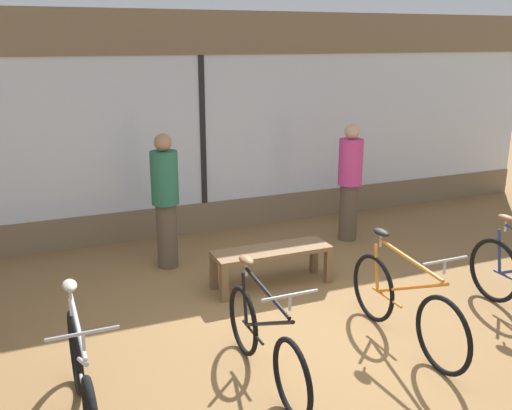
# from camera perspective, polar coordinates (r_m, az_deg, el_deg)

# --- Properties ---
(ground_plane) EXTENTS (24.00, 24.00, 0.00)m
(ground_plane) POSITION_cam_1_polar(r_m,az_deg,el_deg) (5.78, 5.84, -12.93)
(ground_plane) COLOR olive
(shop_back_wall) EXTENTS (12.00, 0.08, 3.20)m
(shop_back_wall) POSITION_cam_1_polar(r_m,az_deg,el_deg) (8.36, -5.42, 8.12)
(shop_back_wall) COLOR #7A664C
(shop_back_wall) RESTS_ON ground_plane
(bicycle_far_left) EXTENTS (0.46, 1.73, 1.03)m
(bicycle_far_left) POSITION_cam_1_polar(r_m,az_deg,el_deg) (4.58, -16.94, -16.57)
(bicycle_far_left) COLOR black
(bicycle_far_left) RESTS_ON ground_plane
(bicycle_left) EXTENTS (0.46, 1.66, 1.01)m
(bicycle_left) POSITION_cam_1_polar(r_m,az_deg,el_deg) (4.92, 0.86, -13.46)
(bicycle_left) COLOR black
(bicycle_left) RESTS_ON ground_plane
(bicycle_right) EXTENTS (0.46, 1.77, 1.03)m
(bicycle_right) POSITION_cam_1_polar(r_m,az_deg,el_deg) (5.65, 14.59, -9.64)
(bicycle_right) COLOR black
(bicycle_right) RESTS_ON ground_plane
(display_bench) EXTENTS (1.40, 0.44, 0.46)m
(display_bench) POSITION_cam_1_polar(r_m,az_deg,el_deg) (6.69, 1.59, -5.07)
(display_bench) COLOR brown
(display_bench) RESTS_ON ground_plane
(customer_near_rack) EXTENTS (0.40, 0.40, 1.72)m
(customer_near_rack) POSITION_cam_1_polar(r_m,az_deg,el_deg) (7.18, -9.05, 0.65)
(customer_near_rack) COLOR brown
(customer_near_rack) RESTS_ON ground_plane
(customer_by_window) EXTENTS (0.35, 0.35, 1.69)m
(customer_by_window) POSITION_cam_1_polar(r_m,az_deg,el_deg) (8.21, 9.36, 2.47)
(customer_by_window) COLOR brown
(customer_by_window) RESTS_ON ground_plane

